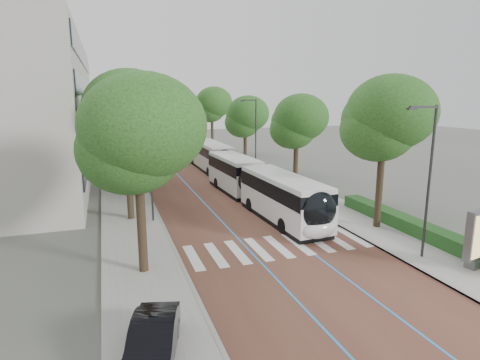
# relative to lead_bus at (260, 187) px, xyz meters

# --- Properties ---
(ground) EXTENTS (160.00, 160.00, 0.00)m
(ground) POSITION_rel_lead_bus_xyz_m (-2.27, -9.18, -1.63)
(ground) COLOR #51544C
(ground) RESTS_ON ground
(road) EXTENTS (11.00, 140.00, 0.02)m
(road) POSITION_rel_lead_bus_xyz_m (-2.27, 30.82, -1.62)
(road) COLOR brown
(road) RESTS_ON ground
(sidewalk_left) EXTENTS (4.00, 140.00, 0.12)m
(sidewalk_left) POSITION_rel_lead_bus_xyz_m (-9.77, 30.82, -1.57)
(sidewalk_left) COLOR gray
(sidewalk_left) RESTS_ON ground
(sidewalk_right) EXTENTS (4.00, 140.00, 0.12)m
(sidewalk_right) POSITION_rel_lead_bus_xyz_m (5.23, 30.82, -1.57)
(sidewalk_right) COLOR gray
(sidewalk_right) RESTS_ON ground
(kerb_left) EXTENTS (0.20, 140.00, 0.14)m
(kerb_left) POSITION_rel_lead_bus_xyz_m (-7.87, 30.82, -1.57)
(kerb_left) COLOR gray
(kerb_left) RESTS_ON ground
(kerb_right) EXTENTS (0.20, 140.00, 0.14)m
(kerb_right) POSITION_rel_lead_bus_xyz_m (3.33, 30.82, -1.57)
(kerb_right) COLOR gray
(kerb_right) RESTS_ON ground
(zebra_crossing) EXTENTS (10.55, 3.60, 0.01)m
(zebra_crossing) POSITION_rel_lead_bus_xyz_m (-2.07, -8.18, -1.60)
(zebra_crossing) COLOR silver
(zebra_crossing) RESTS_ON ground
(lane_line_left) EXTENTS (0.12, 126.00, 0.01)m
(lane_line_left) POSITION_rel_lead_bus_xyz_m (-3.87, 30.82, -1.60)
(lane_line_left) COLOR #2A86D2
(lane_line_left) RESTS_ON road
(lane_line_right) EXTENTS (0.12, 126.00, 0.01)m
(lane_line_right) POSITION_rel_lead_bus_xyz_m (-0.67, 30.82, -1.60)
(lane_line_right) COLOR #2A86D2
(lane_line_right) RESTS_ON road
(hedge) EXTENTS (1.20, 14.00, 0.80)m
(hedge) POSITION_rel_lead_bus_xyz_m (6.83, -9.18, -1.11)
(hedge) COLOR #153D17
(hedge) RESTS_ON sidewalk_right
(streetlight_near) EXTENTS (1.82, 0.20, 8.00)m
(streetlight_near) POSITION_rel_lead_bus_xyz_m (4.35, -12.18, 3.19)
(streetlight_near) COLOR #2C2C2F
(streetlight_near) RESTS_ON sidewalk_right
(streetlight_far) EXTENTS (1.82, 0.20, 8.00)m
(streetlight_far) POSITION_rel_lead_bus_xyz_m (4.35, 12.82, 3.19)
(streetlight_far) COLOR #2C2C2F
(streetlight_far) RESTS_ON sidewalk_right
(lamp_post_left) EXTENTS (0.14, 0.14, 8.00)m
(lamp_post_left) POSITION_rel_lead_bus_xyz_m (-8.37, -1.18, 2.49)
(lamp_post_left) COLOR #2C2C2F
(lamp_post_left) RESTS_ON sidewalk_left
(trees_left) EXTENTS (6.42, 60.49, 9.72)m
(trees_left) POSITION_rel_lead_bus_xyz_m (-9.77, 15.07, 5.00)
(trees_left) COLOR black
(trees_left) RESTS_ON ground
(trees_right) EXTENTS (5.82, 47.68, 9.29)m
(trees_right) POSITION_rel_lead_bus_xyz_m (5.43, 14.11, 4.79)
(trees_right) COLOR black
(trees_right) RESTS_ON ground
(lead_bus) EXTENTS (3.36, 18.49, 3.20)m
(lead_bus) POSITION_rel_lead_bus_xyz_m (0.00, 0.00, 0.00)
(lead_bus) COLOR black
(lead_bus) RESTS_ON ground
(bus_queued_0) EXTENTS (2.64, 12.42, 3.20)m
(bus_queued_0) POSITION_rel_lead_bus_xyz_m (0.31, 16.07, -0.00)
(bus_queued_0) COLOR silver
(bus_queued_0) RESTS_ON ground
(bus_queued_1) EXTENTS (3.34, 12.54, 3.20)m
(bus_queued_1) POSITION_rel_lead_bus_xyz_m (0.22, 29.28, -0.00)
(bus_queued_1) COLOR silver
(bus_queued_1) RESTS_ON ground
(ad_panel) EXTENTS (1.48, 0.67, 2.98)m
(ad_panel) POSITION_rel_lead_bus_xyz_m (5.87, -14.18, 0.06)
(ad_panel) COLOR #59595B
(ad_panel) RESTS_ON sidewalk_right
(parked_car) EXTENTS (2.46, 4.37, 1.36)m
(parked_car) POSITION_rel_lead_bus_xyz_m (-10.15, -16.28, -0.83)
(parked_car) COLOR black
(parked_car) RESTS_ON sidewalk_left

